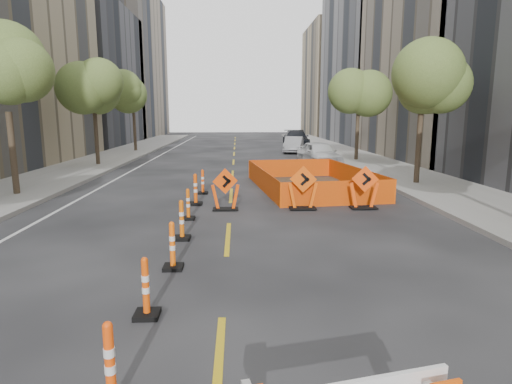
{
  "coord_description": "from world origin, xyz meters",
  "views": [
    {
      "loc": [
        0.27,
        -6.88,
        3.22
      ],
      "look_at": [
        0.77,
        4.69,
        1.1
      ],
      "focal_mm": 30.0,
      "sensor_mm": 36.0,
      "label": 1
    }
  ],
  "objects_px": {
    "channelizer_3": "(172,246)",
    "chevron_sign_center": "(303,188)",
    "channelizer_4": "(182,220)",
    "chevron_sign_left": "(225,189)",
    "chevron_sign_right": "(364,188)",
    "parked_car_far": "(296,139)",
    "parked_car_mid": "(294,145)",
    "channelizer_1": "(110,365)",
    "channelizer_2": "(146,287)",
    "channelizer_5": "(188,204)",
    "parked_car_near": "(319,154)",
    "channelizer_7": "(203,182)",
    "channelizer_6": "(196,189)"
  },
  "relations": [
    {
      "from": "channelizer_3",
      "to": "chevron_sign_center",
      "type": "bearing_deg",
      "value": 57.05
    },
    {
      "from": "channelizer_3",
      "to": "channelizer_4",
      "type": "distance_m",
      "value": 2.16
    },
    {
      "from": "chevron_sign_left",
      "to": "chevron_sign_right",
      "type": "xyz_separation_m",
      "value": [
        4.74,
        -0.01,
        0.03
      ]
    },
    {
      "from": "chevron_sign_center",
      "to": "chevron_sign_right",
      "type": "distance_m",
      "value": 2.11
    },
    {
      "from": "channelizer_4",
      "to": "chevron_sign_center",
      "type": "distance_m",
      "value": 4.99
    },
    {
      "from": "chevron_sign_left",
      "to": "parked_car_far",
      "type": "relative_size",
      "value": 0.25
    },
    {
      "from": "chevron_sign_left",
      "to": "parked_car_far",
      "type": "height_order",
      "value": "parked_car_far"
    },
    {
      "from": "chevron_sign_left",
      "to": "parked_car_mid",
      "type": "distance_m",
      "value": 22.2
    },
    {
      "from": "channelizer_1",
      "to": "channelizer_2",
      "type": "relative_size",
      "value": 1.02
    },
    {
      "from": "channelizer_1",
      "to": "channelizer_5",
      "type": "relative_size",
      "value": 1.05
    },
    {
      "from": "channelizer_3",
      "to": "parked_car_mid",
      "type": "bearing_deg",
      "value": 77.32
    },
    {
      "from": "channelizer_5",
      "to": "parked_car_near",
      "type": "xyz_separation_m",
      "value": [
        6.61,
        13.39,
        0.29
      ]
    },
    {
      "from": "channelizer_7",
      "to": "parked_car_far",
      "type": "bearing_deg",
      "value": 73.6
    },
    {
      "from": "channelizer_5",
      "to": "channelizer_3",
      "type": "bearing_deg",
      "value": -87.94
    },
    {
      "from": "channelizer_3",
      "to": "parked_car_mid",
      "type": "xyz_separation_m",
      "value": [
        6.1,
        27.14,
        0.15
      ]
    },
    {
      "from": "channelizer_5",
      "to": "channelizer_7",
      "type": "height_order",
      "value": "channelizer_7"
    },
    {
      "from": "channelizer_6",
      "to": "chevron_sign_right",
      "type": "xyz_separation_m",
      "value": [
        5.82,
        -0.93,
        0.18
      ]
    },
    {
      "from": "channelizer_2",
      "to": "parked_car_far",
      "type": "height_order",
      "value": "parked_car_far"
    },
    {
      "from": "channelizer_3",
      "to": "parked_car_near",
      "type": "distance_m",
      "value": 18.84
    },
    {
      "from": "channelizer_1",
      "to": "parked_car_far",
      "type": "bearing_deg",
      "value": 79.17
    },
    {
      "from": "chevron_sign_right",
      "to": "parked_car_mid",
      "type": "relative_size",
      "value": 0.37
    },
    {
      "from": "channelizer_5",
      "to": "parked_car_far",
      "type": "relative_size",
      "value": 0.17
    },
    {
      "from": "channelizer_2",
      "to": "chevron_sign_right",
      "type": "bearing_deg",
      "value": 52.99
    },
    {
      "from": "channelizer_3",
      "to": "parked_car_far",
      "type": "relative_size",
      "value": 0.18
    },
    {
      "from": "chevron_sign_right",
      "to": "chevron_sign_left",
      "type": "bearing_deg",
      "value": -170.44
    },
    {
      "from": "channelizer_7",
      "to": "parked_car_mid",
      "type": "bearing_deg",
      "value": 71.63
    },
    {
      "from": "channelizer_2",
      "to": "chevron_sign_right",
      "type": "distance_m",
      "value": 9.63
    },
    {
      "from": "chevron_sign_left",
      "to": "channelizer_2",
      "type": "bearing_deg",
      "value": -114.37
    },
    {
      "from": "chevron_sign_center",
      "to": "channelizer_7",
      "type": "bearing_deg",
      "value": 151.4
    },
    {
      "from": "chevron_sign_left",
      "to": "channelizer_4",
      "type": "bearing_deg",
      "value": -123.5
    },
    {
      "from": "channelizer_1",
      "to": "chevron_sign_center",
      "type": "distance_m",
      "value": 10.49
    },
    {
      "from": "channelizer_7",
      "to": "parked_car_near",
      "type": "bearing_deg",
      "value": 54.41
    },
    {
      "from": "channelizer_3",
      "to": "parked_car_near",
      "type": "relative_size",
      "value": 0.23
    },
    {
      "from": "channelizer_2",
      "to": "channelizer_7",
      "type": "bearing_deg",
      "value": 89.69
    },
    {
      "from": "channelizer_6",
      "to": "channelizer_4",
      "type": "bearing_deg",
      "value": -89.29
    },
    {
      "from": "channelizer_3",
      "to": "parked_car_far",
      "type": "height_order",
      "value": "parked_car_far"
    },
    {
      "from": "channelizer_1",
      "to": "parked_car_far",
      "type": "distance_m",
      "value": 37.63
    },
    {
      "from": "channelizer_4",
      "to": "parked_car_mid",
      "type": "xyz_separation_m",
      "value": [
        6.18,
        24.98,
        0.14
      ]
    },
    {
      "from": "channelizer_2",
      "to": "chevron_sign_center",
      "type": "bearing_deg",
      "value": 64.35
    },
    {
      "from": "channelizer_4",
      "to": "channelizer_6",
      "type": "xyz_separation_m",
      "value": [
        -0.05,
        4.31,
        0.04
      ]
    },
    {
      "from": "channelizer_3",
      "to": "parked_car_far",
      "type": "xyz_separation_m",
      "value": [
        7.03,
        32.65,
        0.32
      ]
    },
    {
      "from": "channelizer_4",
      "to": "chevron_sign_left",
      "type": "xyz_separation_m",
      "value": [
        1.04,
        3.39,
        0.19
      ]
    },
    {
      "from": "parked_car_mid",
      "to": "channelizer_5",
      "type": "bearing_deg",
      "value": -92.66
    },
    {
      "from": "channelizer_1",
      "to": "parked_car_mid",
      "type": "bearing_deg",
      "value": 78.94
    },
    {
      "from": "chevron_sign_right",
      "to": "parked_car_near",
      "type": "relative_size",
      "value": 0.33
    },
    {
      "from": "channelizer_3",
      "to": "parked_car_near",
      "type": "height_order",
      "value": "parked_car_near"
    },
    {
      "from": "chevron_sign_right",
      "to": "channelizer_3",
      "type": "bearing_deg",
      "value": -126.1
    },
    {
      "from": "channelizer_3",
      "to": "channelizer_7",
      "type": "bearing_deg",
      "value": 90.31
    },
    {
      "from": "chevron_sign_center",
      "to": "parked_car_mid",
      "type": "relative_size",
      "value": 0.37
    },
    {
      "from": "parked_car_near",
      "to": "parked_car_far",
      "type": "bearing_deg",
      "value": 79.24
    }
  ]
}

